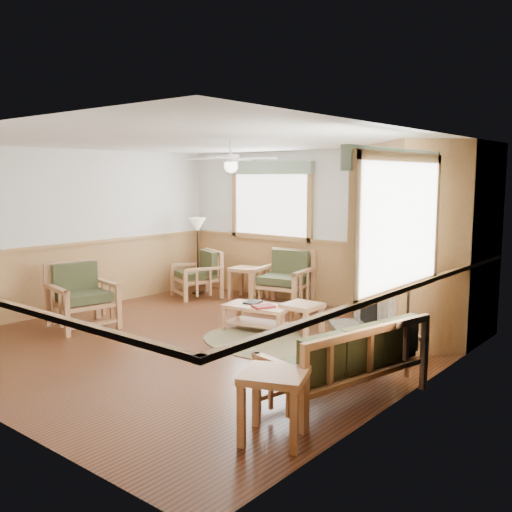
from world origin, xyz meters
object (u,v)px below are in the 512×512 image
Objects in this scene: footstool at (302,318)px; coffee_table at (258,318)px; armchair_back_right at (284,279)px; end_table_sofa at (274,406)px; sofa at (344,360)px; armchair_left at (82,296)px; end_table_chairs at (246,283)px; armchair_back_left at (196,274)px; floor_lamp_left at (198,256)px; floor_lamp_right at (408,299)px.

coffee_table is at bearing -149.70° from footstool.
armchair_back_right reaches higher than footstool.
end_table_sofa reaches higher than coffee_table.
sofa is 4.47m from armchair_left.
end_table_chairs is 0.97× the size of end_table_sofa.
footstool is (2.72, 1.82, -0.26)m from armchair_left.
armchair_back_right is 1.66× the size of end_table_chairs.
armchair_back_left is 0.59× the size of floor_lamp_left.
coffee_table is at bearing -45.28° from end_table_chairs.
footstool is 0.32× the size of floor_lamp_right.
armchair_back_right is 3.38m from armchair_left.
end_table_sofa reaches higher than footstool.
sofa is 1.83× the size of armchair_back_right.
armchair_back_right is (1.74, 0.39, 0.05)m from armchair_back_left.
armchair_back_right is 0.95m from end_table_chairs.
footstool is (0.56, 0.33, 0.02)m from coffee_table.
armchair_back_right is 1.02× the size of armchair_left.
armchair_back_left is at bearing -106.16° from sofa.
floor_lamp_left is (-4.93, 2.83, 0.33)m from sofa.
footstool is at bearing 20.04° from coffee_table.
armchair_back_left is 0.55× the size of floor_lamp_right.
armchair_back_left is at bearing 144.38° from coffee_table.
coffee_table is 2.29m from end_table_chairs.
floor_lamp_left is 0.94× the size of floor_lamp_right.
floor_lamp_right reaches higher than footstool.
armchair_left reaches higher than coffee_table.
coffee_table is 0.65m from footstool.
sofa is 1.86× the size of armchair_left.
end_table_chairs is 4.25m from floor_lamp_right.
armchair_back_left reaches higher than footstool.
armchair_left is at bearing -161.21° from floor_lamp_right.
floor_lamp_left reaches higher than armchair_left.
armchair_left is (-1.48, -3.03, -0.01)m from armchair_back_right.
footstool is at bearing 7.71° from armchair_back_left.
end_table_chairs is at bearing -115.52° from sofa.
floor_lamp_right reaches higher than end_table_chairs.
armchair_back_right is at bearing 35.81° from armchair_back_left.
floor_lamp_right is at bearing -9.61° from coffee_table.
sofa is 3.05× the size of end_table_chairs.
end_table_sofa is at bearing -90.00° from floor_lamp_right.
sofa is 4.22m from armchair_back_right.
floor_lamp_left is (-4.93, 3.99, 0.44)m from end_table_sofa.
end_table_sofa is (2.98, -4.14, -0.19)m from armchair_back_right.
sofa is at bearing -55.29° from armchair_back_right.
sofa reaches higher than end_table_chairs.
armchair_left is (-4.46, -0.05, 0.07)m from sofa.
coffee_table is (2.16, 1.49, -0.28)m from armchair_left.
end_table_sofa is 0.38× the size of floor_lamp_right.
armchair_back_right is 0.62× the size of floor_lamp_right.
armchair_left reaches higher than sofa.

